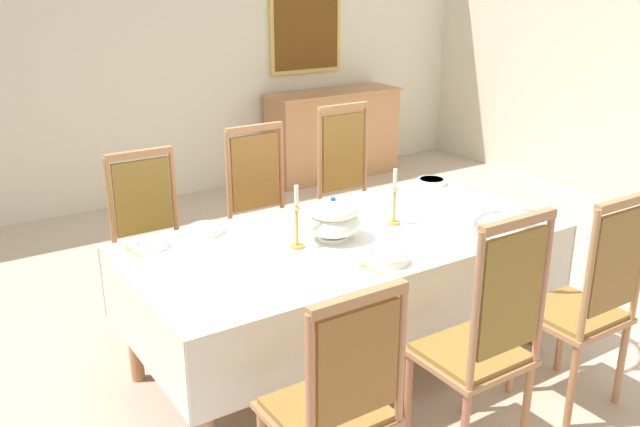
{
  "coord_description": "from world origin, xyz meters",
  "views": [
    {
      "loc": [
        -1.96,
        -2.97,
        2.07
      ],
      "look_at": [
        -0.19,
        -0.26,
        0.92
      ],
      "focal_mm": 38.59,
      "sensor_mm": 36.0,
      "label": 1
    }
  ],
  "objects_px": {
    "sideboard": "(333,134)",
    "chair_north_a": "(153,241)",
    "dining_table": "(347,249)",
    "bowl_far_right": "(432,181)",
    "chair_south_c": "(587,301)",
    "spoon_primary": "(365,266)",
    "framed_painting": "(306,7)",
    "chair_south_a": "(336,403)",
    "bowl_near_right": "(153,244)",
    "bowl_near_left": "(389,258)",
    "chair_north_c": "(352,193)",
    "chair_south_b": "(484,338)",
    "spoon_secondary": "(130,249)",
    "candlestick_east": "(394,203)",
    "chair_north_b": "(266,214)",
    "soup_tureen": "(333,219)",
    "candlestick_west": "(297,223)"
  },
  "relations": [
    {
      "from": "candlestick_west",
      "to": "bowl_near_left",
      "type": "xyz_separation_m",
      "value": [
        0.27,
        -0.4,
        -0.1
      ]
    },
    {
      "from": "soup_tureen",
      "to": "bowl_near_right",
      "type": "height_order",
      "value": "soup_tureen"
    },
    {
      "from": "chair_north_b",
      "to": "bowl_near_right",
      "type": "distance_m",
      "value": 1.12
    },
    {
      "from": "bowl_near_left",
      "to": "spoon_primary",
      "type": "bearing_deg",
      "value": 167.77
    },
    {
      "from": "chair_north_b",
      "to": "chair_south_b",
      "type": "bearing_deg",
      "value": 90.0
    },
    {
      "from": "candlestick_west",
      "to": "chair_north_c",
      "type": "bearing_deg",
      "value": 42.9
    },
    {
      "from": "chair_south_a",
      "to": "bowl_near_right",
      "type": "height_order",
      "value": "chair_south_a"
    },
    {
      "from": "spoon_primary",
      "to": "framed_painting",
      "type": "distance_m",
      "value": 4.32
    },
    {
      "from": "dining_table",
      "to": "chair_north_b",
      "type": "bearing_deg",
      "value": 87.96
    },
    {
      "from": "spoon_primary",
      "to": "spoon_secondary",
      "type": "xyz_separation_m",
      "value": [
        -0.86,
        0.8,
        0.0
      ]
    },
    {
      "from": "dining_table",
      "to": "bowl_far_right",
      "type": "xyz_separation_m",
      "value": [
        0.99,
        0.45,
        0.1
      ]
    },
    {
      "from": "chair_north_a",
      "to": "spoon_secondary",
      "type": "relative_size",
      "value": 6.11
    },
    {
      "from": "dining_table",
      "to": "sideboard",
      "type": "xyz_separation_m",
      "value": [
        2.0,
        3.07,
        -0.22
      ]
    },
    {
      "from": "soup_tureen",
      "to": "candlestick_west",
      "type": "distance_m",
      "value": 0.22
    },
    {
      "from": "chair_south_a",
      "to": "sideboard",
      "type": "xyz_separation_m",
      "value": [
        2.72,
        4.03,
        -0.1
      ]
    },
    {
      "from": "chair_north_c",
      "to": "candlestick_west",
      "type": "distance_m",
      "value": 1.45
    },
    {
      "from": "chair_north_b",
      "to": "bowl_far_right",
      "type": "xyz_separation_m",
      "value": [
        0.95,
        -0.51,
        0.2
      ]
    },
    {
      "from": "spoon_primary",
      "to": "sideboard",
      "type": "distance_m",
      "value": 4.09
    },
    {
      "from": "spoon_primary",
      "to": "framed_painting",
      "type": "xyz_separation_m",
      "value": [
        2.0,
        3.71,
        0.96
      ]
    },
    {
      "from": "sideboard",
      "to": "chair_north_a",
      "type": "bearing_deg",
      "value": 37.86
    },
    {
      "from": "bowl_near_left",
      "to": "chair_north_c",
      "type": "bearing_deg",
      "value": 60.57
    },
    {
      "from": "chair_south_c",
      "to": "candlestick_east",
      "type": "distance_m",
      "value": 1.09
    },
    {
      "from": "bowl_near_right",
      "to": "sideboard",
      "type": "height_order",
      "value": "sideboard"
    },
    {
      "from": "candlestick_east",
      "to": "bowl_near_right",
      "type": "bearing_deg",
      "value": 162.09
    },
    {
      "from": "chair_north_c",
      "to": "bowl_near_left",
      "type": "bearing_deg",
      "value": 60.57
    },
    {
      "from": "chair_south_b",
      "to": "chair_south_c",
      "type": "height_order",
      "value": "chair_south_b"
    },
    {
      "from": "bowl_far_right",
      "to": "spoon_secondary",
      "type": "height_order",
      "value": "bowl_far_right"
    },
    {
      "from": "chair_south_c",
      "to": "candlestick_west",
      "type": "height_order",
      "value": "chair_south_c"
    },
    {
      "from": "candlestick_east",
      "to": "sideboard",
      "type": "height_order",
      "value": "candlestick_east"
    },
    {
      "from": "framed_painting",
      "to": "bowl_far_right",
      "type": "bearing_deg",
      "value": -106.3
    },
    {
      "from": "chair_south_c",
      "to": "bowl_far_right",
      "type": "distance_m",
      "value": 1.44
    },
    {
      "from": "chair_north_b",
      "to": "bowl_near_left",
      "type": "height_order",
      "value": "chair_north_b"
    },
    {
      "from": "soup_tureen",
      "to": "spoon_secondary",
      "type": "relative_size",
      "value": 1.63
    },
    {
      "from": "chair_south_c",
      "to": "sideboard",
      "type": "relative_size",
      "value": 0.79
    },
    {
      "from": "chair_south_c",
      "to": "sideboard",
      "type": "height_order",
      "value": "chair_south_c"
    },
    {
      "from": "chair_north_b",
      "to": "bowl_near_right",
      "type": "relative_size",
      "value": 7.38
    },
    {
      "from": "dining_table",
      "to": "chair_south_c",
      "type": "bearing_deg",
      "value": -52.83
    },
    {
      "from": "bowl_near_right",
      "to": "framed_painting",
      "type": "xyz_separation_m",
      "value": [
        2.75,
        2.93,
        0.95
      ]
    },
    {
      "from": "chair_south_b",
      "to": "spoon_primary",
      "type": "bearing_deg",
      "value": 108.98
    },
    {
      "from": "bowl_near_right",
      "to": "chair_south_c",
      "type": "bearing_deg",
      "value": -39.52
    },
    {
      "from": "bowl_far_right",
      "to": "spoon_primary",
      "type": "relative_size",
      "value": 1.06
    },
    {
      "from": "chair_south_b",
      "to": "bowl_near_right",
      "type": "relative_size",
      "value": 7.59
    },
    {
      "from": "chair_south_b",
      "to": "framed_painting",
      "type": "xyz_separation_m",
      "value": [
        1.8,
        4.29,
        1.13
      ]
    },
    {
      "from": "spoon_secondary",
      "to": "bowl_far_right",
      "type": "bearing_deg",
      "value": -6.86
    },
    {
      "from": "chair_north_c",
      "to": "sideboard",
      "type": "height_order",
      "value": "chair_north_c"
    },
    {
      "from": "chair_south_a",
      "to": "spoon_secondary",
      "type": "height_order",
      "value": "chair_south_a"
    },
    {
      "from": "chair_north_b",
      "to": "bowl_far_right",
      "type": "bearing_deg",
      "value": 151.62
    },
    {
      "from": "chair_south_b",
      "to": "candlestick_west",
      "type": "bearing_deg",
      "value": 109.68
    },
    {
      "from": "bowl_near_left",
      "to": "bowl_near_right",
      "type": "height_order",
      "value": "bowl_near_left"
    },
    {
      "from": "chair_south_b",
      "to": "soup_tureen",
      "type": "height_order",
      "value": "chair_south_b"
    }
  ]
}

